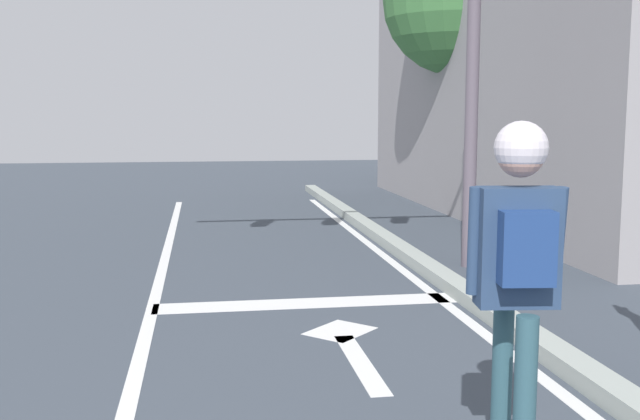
{
  "coord_description": "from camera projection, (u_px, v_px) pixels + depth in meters",
  "views": [
    {
      "loc": [
        0.4,
        -0.22,
        1.88
      ],
      "look_at": [
        1.27,
        5.29,
        1.16
      ],
      "focal_mm": 41.84,
      "sensor_mm": 36.0,
      "label": 1
    }
  ],
  "objects": [
    {
      "name": "stop_bar",
      "position": [
        307.0,
        303.0,
        7.47
      ],
      "size": [
        3.04,
        0.4,
        0.01
      ],
      "primitive_type": "cube",
      "color": "silver",
      "rests_on": "ground"
    },
    {
      "name": "lane_line_center",
      "position": [
        144.0,
        340.0,
        6.25
      ],
      "size": [
        0.12,
        20.0,
        0.01
      ],
      "primitive_type": "cube",
      "color": "silver",
      "rests_on": "ground"
    },
    {
      "name": "lane_line_curbside",
      "position": [
        473.0,
        325.0,
        6.7
      ],
      "size": [
        0.12,
        20.0,
        0.01
      ],
      "primitive_type": "cube",
      "color": "silver",
      "rests_on": "ground"
    },
    {
      "name": "roadside_tree",
      "position": [
        458.0,
        1.0,
        14.29
      ],
      "size": [
        2.89,
        2.89,
        5.52
      ],
      "color": "brown",
      "rests_on": "ground"
    },
    {
      "name": "curb_strip",
      "position": [
        500.0,
        316.0,
        6.73
      ],
      "size": [
        0.24,
        24.0,
        0.14
      ],
      "primitive_type": "cube",
      "color": "#969F98",
      "rests_on": "ground"
    },
    {
      "name": "lane_arrow_head",
      "position": [
        340.0,
        331.0,
        6.51
      ],
      "size": [
        0.71,
        0.71,
        0.01
      ],
      "primitive_type": "cube",
      "rotation": [
        0.0,
        0.0,
        0.79
      ],
      "color": "silver",
      "rests_on": "ground"
    },
    {
      "name": "lane_arrow_stem",
      "position": [
        360.0,
        363.0,
        5.68
      ],
      "size": [
        0.16,
        1.4,
        0.01
      ],
      "primitive_type": "cube",
      "color": "silver",
      "rests_on": "ground"
    },
    {
      "name": "skater",
      "position": [
        518.0,
        249.0,
        3.7
      ],
      "size": [
        0.49,
        0.65,
        1.78
      ],
      "color": "#2E525E",
      "rests_on": "skateboard"
    }
  ]
}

